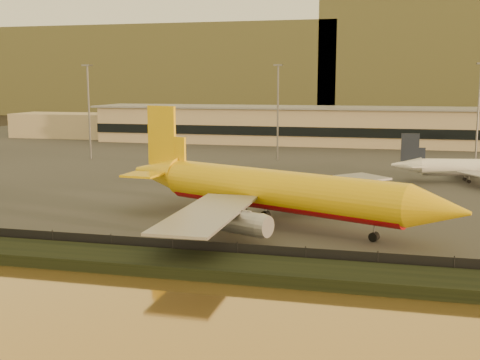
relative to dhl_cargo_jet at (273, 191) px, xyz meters
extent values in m
plane|color=black|center=(-2.64, -6.29, -5.25)|extent=(900.00, 900.00, 0.00)
cube|color=black|center=(-2.64, -23.29, -4.55)|extent=(320.00, 7.00, 1.40)
cube|color=#2D2D2D|center=(-2.64, 88.71, -5.15)|extent=(320.00, 220.00, 0.20)
cube|color=black|center=(-2.64, -19.29, -3.95)|extent=(300.00, 0.05, 2.20)
cube|color=tan|center=(-2.64, 118.71, 0.95)|extent=(160.00, 22.00, 12.00)
cube|color=black|center=(-2.64, 107.51, -0.05)|extent=(160.00, 0.60, 3.00)
cube|color=gray|center=(-2.64, 118.71, 7.25)|extent=(164.00, 24.00, 0.60)
cube|color=tan|center=(-97.64, 122.71, -0.55)|extent=(50.00, 18.00, 9.00)
cylinder|color=slate|center=(-62.64, 63.71, 7.45)|extent=(0.50, 0.50, 25.00)
cube|color=slate|center=(-62.64, 63.71, 20.15)|extent=(2.20, 2.20, 0.40)
cylinder|color=slate|center=(-12.64, 73.71, 7.45)|extent=(0.50, 0.50, 25.00)
cube|color=slate|center=(-12.64, 73.71, 20.15)|extent=(2.20, 2.20, 0.40)
cylinder|color=slate|center=(37.36, 71.71, 7.45)|extent=(0.50, 0.50, 25.00)
cube|color=brown|center=(-142.64, 333.71, 22.25)|extent=(260.00, 160.00, 55.00)
cylinder|color=yellow|center=(0.95, -0.40, 0.31)|extent=(38.16, 20.26, 5.63)
cylinder|color=#AA090E|center=(0.95, -0.40, -0.68)|extent=(36.68, 18.70, 4.39)
cone|color=yellow|center=(22.44, -9.40, 0.31)|extent=(9.17, 8.13, 5.63)
cone|color=yellow|center=(-21.54, 9.02, 0.73)|extent=(11.17, 8.96, 5.63)
cube|color=yellow|center=(-20.54, 8.60, 6.93)|extent=(5.67, 2.72, 9.86)
cube|color=yellow|center=(-17.36, 13.38, 1.15)|extent=(7.60, 7.59, 0.34)
cube|color=yellow|center=(-21.71, 2.98, 1.15)|extent=(5.84, 5.78, 0.34)
cube|color=gray|center=(5.75, 13.86, -0.68)|extent=(22.54, 22.66, 0.34)
cylinder|color=gray|center=(6.84, 9.44, -2.23)|extent=(7.19, 5.37, 3.10)
cube|color=gray|center=(-5.84, -13.82, -0.68)|extent=(7.89, 24.47, 0.34)
cylinder|color=gray|center=(-1.93, -11.50, -2.23)|extent=(7.19, 5.37, 3.10)
cylinder|color=black|center=(14.69, -6.15, -4.43)|extent=(1.52, 1.39, 1.24)
cylinder|color=slate|center=(14.69, -6.15, -3.78)|extent=(0.22, 0.22, 2.54)
cylinder|color=black|center=(-3.78, -1.17, -4.43)|extent=(1.52, 1.39, 1.24)
cylinder|color=slate|center=(-3.78, -1.17, -3.78)|extent=(0.22, 0.22, 2.54)
cylinder|color=black|center=(-1.82, 3.51, -4.43)|extent=(1.52, 1.39, 1.24)
cylinder|color=slate|center=(-1.82, 3.51, -3.78)|extent=(0.22, 0.22, 2.54)
cylinder|color=white|center=(35.06, 47.68, -1.83)|extent=(24.60, 7.28, 3.39)
cylinder|color=gray|center=(35.06, 47.68, -2.42)|extent=(23.81, 6.44, 2.64)
cone|color=white|center=(20.02, 45.22, -1.58)|extent=(6.56, 4.33, 3.39)
cube|color=black|center=(20.69, 45.33, 2.15)|extent=(3.72, 0.87, 5.92)
cube|color=white|center=(20.81, 48.78, -1.32)|extent=(3.83, 3.69, 0.20)
cube|color=white|center=(21.91, 42.10, -1.32)|extent=(4.48, 4.41, 0.20)
cube|color=gray|center=(32.88, 56.76, -2.42)|extent=(7.97, 15.90, 0.20)
cylinder|color=gray|center=(34.92, 54.78, -3.35)|extent=(4.31, 2.49, 1.86)
cylinder|color=black|center=(32.80, 45.77, -4.67)|extent=(0.83, 0.71, 0.74)
cylinder|color=slate|center=(32.80, 45.77, -4.29)|extent=(0.18, 0.18, 1.52)
cylinder|color=black|center=(32.30, 48.77, -4.67)|extent=(0.83, 0.71, 0.74)
cylinder|color=slate|center=(32.30, 48.77, -4.29)|extent=(0.18, 0.18, 1.52)
cube|color=yellow|center=(11.31, 24.68, -4.18)|extent=(3.92, 1.89, 1.74)
cube|color=white|center=(-11.29, 25.10, -4.04)|extent=(4.92, 3.61, 2.02)
camera|label=1|loc=(15.77, -85.13, 15.72)|focal=45.00mm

